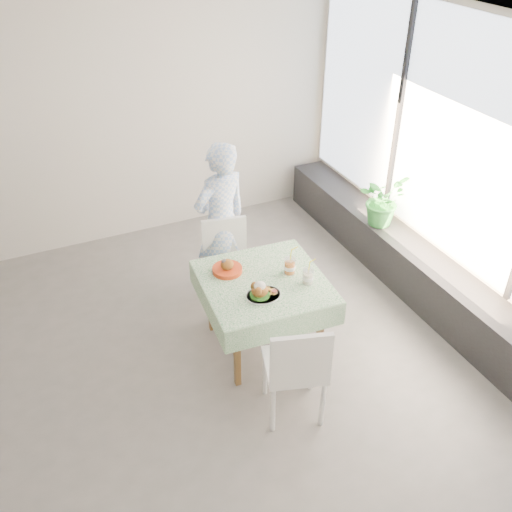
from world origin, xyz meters
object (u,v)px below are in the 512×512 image
main_dish (262,292)px  diner (221,222)px  chair_near (294,384)px  potted_plant (382,200)px  cafe_table (263,306)px  juice_cup_orange (290,266)px  chair_far (229,283)px

main_dish → diner: bearing=85.1°
chair_near → potted_plant: bearing=39.7°
cafe_table → potted_plant: potted_plant is taller
diner → juice_cup_orange: size_ratio=5.58×
cafe_table → juice_cup_orange: size_ratio=3.76×
juice_cup_orange → main_dish: bearing=-150.5°
chair_near → potted_plant: (1.85, 1.54, 0.48)m
cafe_table → chair_far: 0.69m
juice_cup_orange → diner: bearing=106.1°
cafe_table → juice_cup_orange: juice_cup_orange is taller
diner → main_dish: bearing=69.6°
chair_near → diner: size_ratio=0.58×
chair_far → potted_plant: potted_plant is taller
cafe_table → potted_plant: 1.91m
chair_far → diner: 0.61m
chair_near → juice_cup_orange: 1.03m
cafe_table → potted_plant: (1.74, 0.73, 0.32)m
potted_plant → cafe_table: bearing=-157.1°
potted_plant → diner: bearing=173.2°
cafe_table → main_dish: main_dish is taller
cafe_table → chair_far: chair_far is taller
chair_near → juice_cup_orange: (0.37, 0.81, 0.51)m
chair_near → main_dish: (0.00, 0.60, 0.50)m
chair_far → chair_near: 1.47m
chair_far → potted_plant: bearing=2.3°
chair_far → main_dish: (-0.05, -0.86, 0.51)m
cafe_table → diner: size_ratio=0.67×
chair_far → chair_near: bearing=-92.1°
chair_far → potted_plant: (1.80, 0.07, 0.50)m
cafe_table → juice_cup_orange: bearing=1.7°
cafe_table → chair_near: chair_near is taller
juice_cup_orange → chair_far: bearing=115.7°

